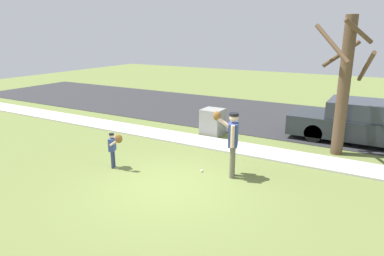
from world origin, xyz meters
TOP-DOWN VIEW (x-y plane):
  - ground_plane at (0.00, 3.50)m, footprint 48.00×48.00m
  - sidewalk_strip at (0.00, 3.60)m, footprint 36.00×1.20m
  - road_surface at (0.00, 8.60)m, footprint 36.00×6.80m
  - person_adult at (1.14, 1.34)m, footprint 0.84×0.60m
  - person_child at (-2.00, 0.20)m, footprint 0.55×0.35m
  - baseball at (0.31, 1.20)m, footprint 0.07×0.07m
  - utility_cabinet at (-1.10, 4.69)m, footprint 0.77×0.77m
  - street_tree_near at (3.38, 4.74)m, footprint 1.84×1.88m
  - parked_pickup_dark at (4.00, 6.48)m, footprint 5.20×1.95m

SIDE VIEW (x-z plane):
  - ground_plane at x=0.00m, z-range 0.00..0.00m
  - road_surface at x=0.00m, z-range 0.00..0.02m
  - sidewalk_strip at x=0.00m, z-range 0.00..0.06m
  - baseball at x=0.31m, z-range 0.00..0.07m
  - utility_cabinet at x=-1.10m, z-range 0.00..1.00m
  - parked_pickup_dark at x=4.00m, z-range -0.06..1.41m
  - person_child at x=-2.00m, z-range 0.17..1.24m
  - person_adult at x=1.14m, z-range 0.22..2.00m
  - street_tree_near at x=3.38m, z-range 0.16..4.48m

